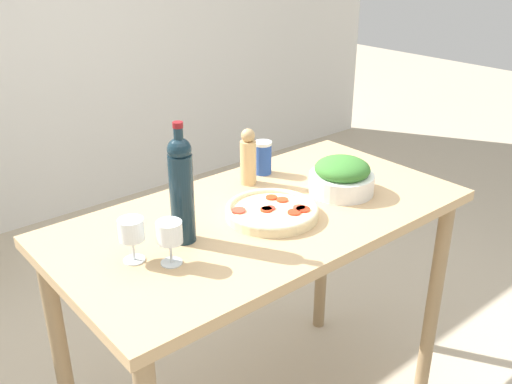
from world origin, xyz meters
The scene contains 9 objects.
wall_back centered at (0.00, 2.36, 1.30)m, with size 6.40×0.08×2.60m.
prep_counter centered at (0.00, 0.00, 0.83)m, with size 1.40×0.73×0.96m.
wine_bottle centered at (-0.31, 0.01, 1.13)m, with size 0.07×0.07×0.37m.
wine_glass_near centered at (-0.41, -0.08, 1.05)m, with size 0.07×0.07×0.13m.
wine_glass_far centered at (-0.48, 0.00, 1.05)m, with size 0.07×0.07×0.13m.
pepper_mill centered at (0.12, 0.22, 1.06)m, with size 0.06×0.06×0.21m.
salad_bowl centered at (0.32, -0.06, 1.02)m, with size 0.23×0.23×0.13m.
homemade_pizza centered at (0.00, -0.04, 0.98)m, with size 0.31×0.31×0.04m.
salt_canister centered at (0.22, 0.26, 1.02)m, with size 0.07×0.07×0.13m.
Camera 1 is at (-1.12, -1.29, 1.81)m, focal length 40.00 mm.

